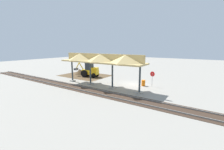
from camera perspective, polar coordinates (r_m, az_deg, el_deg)
ground_plane at (r=23.97m, az=8.08°, el=-3.57°), size 120.00×120.00×0.00m
dirt_work_zone at (r=31.52m, az=-10.26°, el=-0.17°), size 9.78×7.00×0.01m
platform_canopy at (r=21.90m, az=-4.37°, el=6.22°), size 13.58×3.20×4.90m
rail_tracks at (r=18.61m, az=-0.68°, el=-7.60°), size 60.00×2.58×0.15m
stop_sign at (r=23.07m, az=15.12°, el=-0.26°), size 0.74×0.23×2.26m
backhoe at (r=29.80m, az=-8.53°, el=1.72°), size 5.30×2.33×2.82m
dirt_mound at (r=33.14m, az=-12.11°, el=0.28°), size 4.74×4.74×2.34m
traffic_barrel at (r=23.26m, az=11.85°, el=-3.00°), size 0.56×0.56×0.90m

